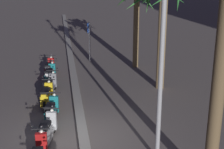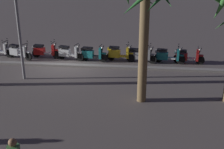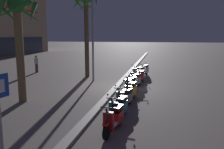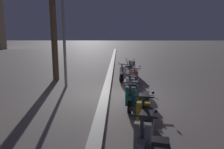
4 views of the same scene
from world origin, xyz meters
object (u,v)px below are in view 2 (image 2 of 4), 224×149
Objects in this scene: scooter_red_far_back at (186,56)px; scooter_teal_gap_after_mid at (92,54)px; scooter_silver_second_in_line at (18,52)px; palm_tree_far_corner at (145,13)px; scooter_grey_mid_centre at (140,55)px; scooter_silver_tail_end at (68,53)px; scooter_yellow_mid_front at (119,53)px; scooter_red_mid_rear at (44,51)px; scooter_teal_last_in_row at (167,56)px.

scooter_teal_gap_after_mid is (5.63, 0.17, 0.01)m from scooter_red_far_back.
palm_tree_far_corner reaches higher than scooter_silver_second_in_line.
scooter_grey_mid_centre is 4.36m from scooter_silver_tail_end.
scooter_silver_second_in_line reaches higher than scooter_silver_tail_end.
scooter_yellow_mid_front reaches higher than scooter_red_far_back.
scooter_grey_mid_centre is 0.34× the size of palm_tree_far_corner.
scooter_silver_second_in_line is 0.33× the size of palm_tree_far_corner.
scooter_grey_mid_centre and scooter_silver_second_in_line have the same top height.
scooter_red_far_back is 8.72m from scooter_red_mid_rear.
palm_tree_far_corner is (-7.68, 5.12, 3.37)m from scooter_silver_second_in_line.
scooter_red_far_back is 2.75m from scooter_grey_mid_centre.
scooter_teal_last_in_row is at bearing 2.24° from scooter_red_far_back.
scooter_teal_last_in_row and scooter_yellow_mid_front have the same top height.
scooter_yellow_mid_front is 1.01× the size of scooter_teal_gap_after_mid.
palm_tree_far_corner reaches higher than scooter_grey_mid_centre.
scooter_yellow_mid_front is 4.69m from scooter_red_mid_rear.
scooter_silver_tail_end is at bearing -177.54° from scooter_silver_second_in_line.
scooter_grey_mid_centre is at bearing 177.96° from scooter_red_mid_rear.
scooter_red_mid_rear is 8.90m from palm_tree_far_corner.
palm_tree_far_corner is (-0.19, 5.25, 3.38)m from scooter_grey_mid_centre.
scooter_teal_gap_after_mid is 6.87m from palm_tree_far_corner.
scooter_yellow_mid_front reaches higher than scooter_silver_tail_end.
scooter_yellow_mid_front is 0.33× the size of palm_tree_far_corner.
scooter_yellow_mid_front is at bearing -1.80° from scooter_teal_last_in_row.
scooter_teal_gap_after_mid is (2.88, 0.11, 0.01)m from scooter_grey_mid_centre.
scooter_red_far_back is 0.99× the size of scooter_teal_last_in_row.
scooter_red_mid_rear is at bearing -41.52° from palm_tree_far_corner.
scooter_red_far_back is at bearing -177.76° from scooter_teal_last_in_row.
scooter_red_far_back is 10.24m from scooter_silver_second_in_line.
scooter_teal_last_in_row is at bearing -179.11° from scooter_silver_second_in_line.
scooter_teal_gap_after_mid is at bearing 175.31° from scooter_silver_tail_end.
scooter_teal_last_in_row reaches higher than scooter_silver_tail_end.
scooter_yellow_mid_front and scooter_silver_second_in_line have the same top height.
scooter_silver_second_in_line is at bearing 2.15° from scooter_yellow_mid_front.
palm_tree_far_corner is at bearing 64.28° from scooter_red_far_back.
scooter_red_far_back and scooter_silver_tail_end have the same top height.
scooter_red_far_back and scooter_teal_gap_after_mid have the same top height.
scooter_teal_last_in_row and scooter_red_mid_rear have the same top height.
scooter_teal_last_in_row is at bearing 178.20° from scooter_yellow_mid_front.
scooter_grey_mid_centre is 1.02× the size of scooter_silver_tail_end.
palm_tree_far_corner is (-1.48, 5.35, 3.36)m from scooter_yellow_mid_front.
scooter_silver_tail_end is 0.92× the size of scooter_red_mid_rear.
scooter_red_mid_rear is (4.69, -0.10, -0.02)m from scooter_yellow_mid_front.
scooter_grey_mid_centre is 1.03× the size of scooter_teal_gap_after_mid.
scooter_silver_second_in_line reaches higher than scooter_teal_gap_after_mid.
scooter_red_mid_rear is 1.09× the size of scooter_silver_second_in_line.
scooter_teal_last_in_row is 7.59m from scooter_red_mid_rear.
scooter_red_mid_rear is (3.09, -0.33, -0.01)m from scooter_teal_gap_after_mid.
scooter_silver_tail_end is 7.73m from palm_tree_far_corner.
scooter_silver_second_in_line is 9.83m from palm_tree_far_corner.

